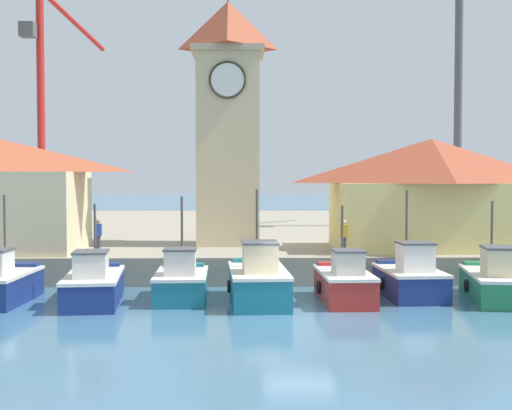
{
  "coord_description": "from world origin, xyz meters",
  "views": [
    {
      "loc": [
        -2.01,
        -24.82,
        4.95
      ],
      "look_at": [
        -1.36,
        8.14,
        3.5
      ],
      "focal_mm": 50.0,
      "sensor_mm": 36.0,
      "label": 1
    }
  ],
  "objects": [
    {
      "name": "ground_plane",
      "position": [
        0.0,
        0.0,
        0.0
      ],
      "size": [
        300.0,
        300.0,
        0.0
      ],
      "primitive_type": "plane",
      "color": "teal"
    },
    {
      "name": "quay_wharf",
      "position": [
        0.0,
        26.14,
        0.63
      ],
      "size": [
        120.0,
        40.0,
        1.27
      ],
      "primitive_type": "cube",
      "color": "#9E937F",
      "rests_on": "ground"
    },
    {
      "name": "fishing_boat_left_outer",
      "position": [
        -11.3,
        2.48,
        0.74
      ],
      "size": [
        2.28,
        4.36,
        4.13
      ],
      "color": "navy",
      "rests_on": "ground"
    },
    {
      "name": "fishing_boat_left_inner",
      "position": [
        -7.7,
        2.36,
        0.72
      ],
      "size": [
        2.5,
        5.21,
        3.78
      ],
      "color": "navy",
      "rests_on": "ground"
    },
    {
      "name": "fishing_boat_mid_left",
      "position": [
        -4.39,
        2.93,
        0.72
      ],
      "size": [
        2.17,
        4.17,
        4.04
      ],
      "color": "#196B7F",
      "rests_on": "ground"
    },
    {
      "name": "fishing_boat_center",
      "position": [
        -1.39,
        2.35,
        0.83
      ],
      "size": [
        2.41,
        5.28,
        4.34
      ],
      "color": "#196B7F",
      "rests_on": "ground"
    },
    {
      "name": "fishing_boat_mid_right",
      "position": [
        1.95,
        2.45,
        0.74
      ],
      "size": [
        2.05,
        4.44,
        3.7
      ],
      "color": "#AD2823",
      "rests_on": "ground"
    },
    {
      "name": "fishing_boat_right_inner",
      "position": [
        4.72,
        3.38,
        0.76
      ],
      "size": [
        2.38,
        4.29,
        4.29
      ],
      "color": "navy",
      "rests_on": "ground"
    },
    {
      "name": "fishing_boat_right_outer",
      "position": [
        7.88,
        2.67,
        0.73
      ],
      "size": [
        2.7,
        5.33,
        3.86
      ],
      "color": "#237A4C",
      "rests_on": "ground"
    },
    {
      "name": "clock_tower",
      "position": [
        -2.72,
        12.27,
        7.9
      ],
      "size": [
        3.67,
        3.67,
        14.17
      ],
      "color": "beige",
      "rests_on": "quay_wharf"
    },
    {
      "name": "warehouse_right",
      "position": [
        7.28,
        9.95,
        4.04
      ],
      "size": [
        9.76,
        6.03,
        5.4
      ],
      "color": "#E5D17A",
      "rests_on": "quay_wharf"
    },
    {
      "name": "port_crane_near",
      "position": [
        13.07,
        24.72,
        9.17
      ],
      "size": [
        3.7,
        7.29,
        20.76
      ],
      "color": "#353539",
      "rests_on": "quay_wharf"
    },
    {
      "name": "port_crane_far",
      "position": [
        -16.14,
        26.29,
        7.56
      ],
      "size": [
        4.2,
        9.02,
        16.81
      ],
      "color": "maroon",
      "rests_on": "quay_wharf"
    },
    {
      "name": "dock_worker_near_tower",
      "position": [
        -8.57,
        7.61,
        2.11
      ],
      "size": [
        0.34,
        0.22,
        1.62
      ],
      "color": "#33333D",
      "rests_on": "quay_wharf"
    },
    {
      "name": "dock_worker_along_quay",
      "position": [
        2.54,
        6.83,
        2.11
      ],
      "size": [
        0.34,
        0.22,
        1.62
      ],
      "color": "#33333D",
      "rests_on": "quay_wharf"
    }
  ]
}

